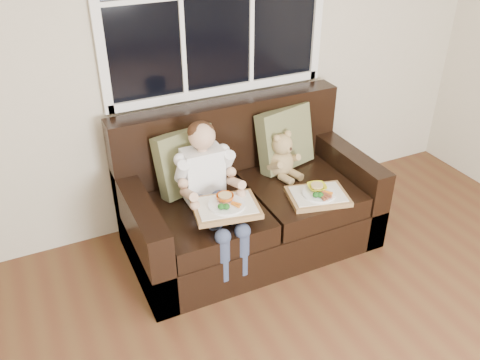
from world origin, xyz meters
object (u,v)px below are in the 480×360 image
child (209,181)px  teddy_bear (281,158)px  tray_left (226,206)px  tray_right (318,195)px  loveseat (247,203)px

child → teddy_bear: child is taller
tray_left → tray_right: 0.67m
tray_left → tray_right: bearing=9.4°
child → teddy_bear: 0.64m
teddy_bear → tray_left: (-0.59, -0.37, -0.01)m
loveseat → tray_right: loveseat is taller
loveseat → tray_right: bearing=-43.5°
teddy_bear → tray_right: 0.40m
child → tray_right: bearing=-18.0°
child → tray_left: bearing=-84.1°
loveseat → tray_left: 0.52m
tray_left → tray_right: size_ratio=0.99×
teddy_bear → tray_right: bearing=-94.1°
child → teddy_bear: (0.62, 0.16, -0.05)m
child → tray_left: child is taller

